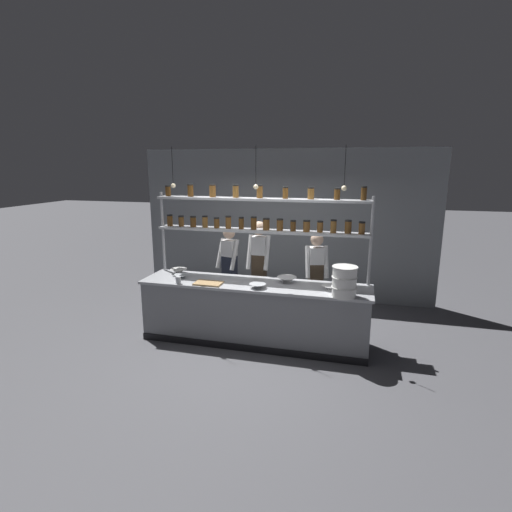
# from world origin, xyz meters

# --- Properties ---
(ground_plane) EXTENTS (40.00, 40.00, 0.00)m
(ground_plane) POSITION_xyz_m (0.00, 0.00, 0.00)
(ground_plane) COLOR #4C4C51
(back_wall) EXTENTS (5.79, 0.12, 2.92)m
(back_wall) POSITION_xyz_m (0.00, 2.28, 1.46)
(back_wall) COLOR gray
(back_wall) RESTS_ON ground_plane
(prep_counter) EXTENTS (3.39, 0.76, 0.92)m
(prep_counter) POSITION_xyz_m (0.00, -0.00, 0.46)
(prep_counter) COLOR gray
(prep_counter) RESTS_ON ground_plane
(spice_shelf_unit) EXTENTS (3.28, 0.28, 2.33)m
(spice_shelf_unit) POSITION_xyz_m (0.00, 0.33, 1.83)
(spice_shelf_unit) COLOR #ADAFB5
(spice_shelf_unit) RESTS_ON ground_plane
(chef_left) EXTENTS (0.41, 0.34, 1.61)m
(chef_left) POSITION_xyz_m (-0.66, 0.81, 0.92)
(chef_left) COLOR black
(chef_left) RESTS_ON ground_plane
(chef_center) EXTENTS (0.36, 0.30, 1.74)m
(chef_center) POSITION_xyz_m (-0.10, 0.66, 1.01)
(chef_center) COLOR black
(chef_center) RESTS_ON ground_plane
(chef_right) EXTENTS (0.41, 0.33, 1.58)m
(chef_right) POSITION_xyz_m (0.82, 0.71, 0.90)
(chef_right) COLOR black
(chef_right) RESTS_ON ground_plane
(container_stack) EXTENTS (0.33, 0.33, 0.41)m
(container_stack) POSITION_xyz_m (1.30, -0.29, 1.13)
(container_stack) COLOR white
(container_stack) RESTS_ON prep_counter
(cutting_board) EXTENTS (0.40, 0.26, 0.02)m
(cutting_board) POSITION_xyz_m (-0.63, -0.22, 0.93)
(cutting_board) COLOR #A88456
(cutting_board) RESTS_ON prep_counter
(prep_bowl_near_left) EXTENTS (0.27, 0.27, 0.07)m
(prep_bowl_near_left) POSITION_xyz_m (-1.31, 0.21, 0.96)
(prep_bowl_near_left) COLOR silver
(prep_bowl_near_left) RESTS_ON prep_counter
(prep_bowl_center_front) EXTENTS (0.22, 0.22, 0.06)m
(prep_bowl_center_front) POSITION_xyz_m (-1.15, -0.04, 0.95)
(prep_bowl_center_front) COLOR #B2B7BC
(prep_bowl_center_front) RESTS_ON prep_counter
(prep_bowl_center_back) EXTENTS (0.23, 0.23, 0.06)m
(prep_bowl_center_back) POSITION_xyz_m (0.11, -0.23, 0.95)
(prep_bowl_center_back) COLOR #B2B7BC
(prep_bowl_center_back) RESTS_ON prep_counter
(prep_bowl_near_right) EXTENTS (0.29, 0.29, 0.08)m
(prep_bowl_near_right) POSITION_xyz_m (0.45, 0.17, 0.96)
(prep_bowl_near_right) COLOR white
(prep_bowl_near_right) RESTS_ON prep_counter
(prep_bowl_far_left) EXTENTS (0.24, 0.24, 0.07)m
(prep_bowl_far_left) POSITION_xyz_m (1.10, -0.04, 0.95)
(prep_bowl_far_left) COLOR white
(prep_bowl_far_left) RESTS_ON prep_counter
(serving_cup_front) EXTENTS (0.07, 0.07, 0.11)m
(serving_cup_front) POSITION_xyz_m (-1.06, -0.32, 0.97)
(serving_cup_front) COLOR #B2B7BC
(serving_cup_front) RESTS_ON prep_counter
(pendant_light_row) EXTENTS (2.53, 0.07, 0.59)m
(pendant_light_row) POSITION_xyz_m (0.00, 0.00, 2.34)
(pendant_light_row) COLOR black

